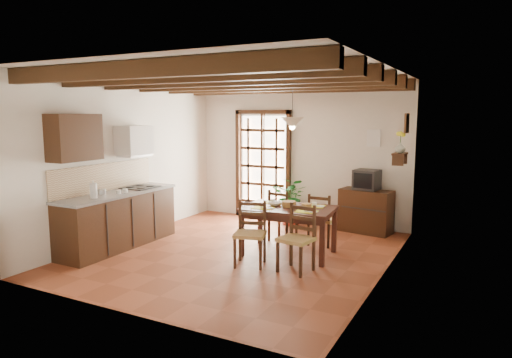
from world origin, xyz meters
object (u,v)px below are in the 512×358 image
Objects in this scene: dining_table at (289,213)px; chair_far_left at (282,225)px; crt_tv at (367,180)px; chair_near_left at (250,245)px; chair_near_right at (296,251)px; sideboard at (366,211)px; kitchen_counter at (118,219)px; pendant_lamp at (292,122)px; chair_far_right at (322,229)px; potted_plant at (291,196)px.

chair_far_left reaches higher than dining_table.
crt_tv reaches higher than chair_far_left.
chair_far_left is at bearing 77.94° from chair_near_left.
chair_near_right reaches higher than sideboard.
kitchen_counter is 2.78m from chair_far_left.
dining_table is at bearing -90.00° from pendant_lamp.
sideboard is at bearing -111.42° from chair_far_right.
chair_far_left is at bearing -123.85° from sideboard.
kitchen_counter is 1.53× the size of dining_table.
dining_table is at bearing 127.97° from chair_far_left.
pendant_lamp reaches higher than chair_far_left.
pendant_lamp is at bearing 126.94° from chair_near_right.
chair_near_left is 2.92m from crt_tv.
crt_tv is at bearing -111.52° from chair_far_right.
kitchen_counter is at bearing -166.43° from chair_near_right.
pendant_lamp is (2.67, 1.02, 1.60)m from kitchen_counter.
chair_near_left is 1.11× the size of pendant_lamp.
dining_table is at bearing -67.98° from potted_plant.
pendant_lamp is (0.29, 0.84, 1.78)m from chair_near_left.
dining_table is 0.88m from chair_far_left.
crt_tv reaches higher than chair_near_left.
chair_far_left is at bearing -125.42° from crt_tv.
crt_tv is 0.57× the size of pendant_lamp.
chair_near_left is at bearing -103.33° from crt_tv.
sideboard is (1.03, 2.65, 0.11)m from chair_near_left.
pendant_lamp is at bearing -102.89° from sideboard.
chair_far_left is at bearing 125.29° from pendant_lamp.
kitchen_counter reaches higher than chair_near_left.
chair_far_left is at bearing 35.28° from kitchen_counter.
chair_far_left is 0.45× the size of potted_plant.
chair_far_right reaches higher than dining_table.
chair_far_right is 1.26m from sideboard.
crt_tv is (1.03, 2.64, 0.70)m from chair_near_left.
chair_far_left is (-0.82, 1.36, -0.01)m from chair_near_right.
crt_tv reaches higher than chair_near_right.
chair_far_right is at bearing -103.48° from crt_tv.
chair_near_right is at bearing -12.06° from chair_near_left.
dining_table is 1.74× the size of pendant_lamp.
dining_table is 0.88m from chair_far_right.
chair_near_right is at bearing 127.99° from chair_far_left.
chair_near_right is 1.43m from chair_far_right.
potted_plant reaches higher than crt_tv.
chair_near_right is (0.41, -0.68, -0.37)m from dining_table.
crt_tv is at bearing 91.86° from chair_near_right.
chair_near_left is 1.99m from pendant_lamp.
potted_plant is at bearing 113.16° from pendant_lamp.
chair_far_left is 1.82m from crt_tv.
kitchen_counter reaches higher than chair_far_left.
crt_tv is 2.23m from pendant_lamp.
kitchen_counter is 2.37× the size of sideboard.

